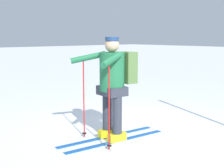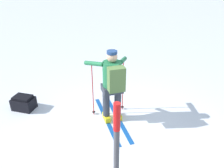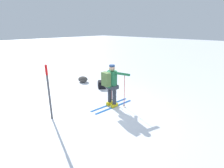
{
  "view_description": "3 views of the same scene",
  "coord_description": "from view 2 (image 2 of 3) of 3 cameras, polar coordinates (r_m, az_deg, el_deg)",
  "views": [
    {
      "loc": [
        -3.51,
        3.71,
        1.62
      ],
      "look_at": [
        0.06,
        0.58,
        0.88
      ],
      "focal_mm": 50.0,
      "sensor_mm": 36.0,
      "label": 1
    },
    {
      "loc": [
        -1.49,
        -3.12,
        2.97
      ],
      "look_at": [
        0.06,
        0.58,
        0.88
      ],
      "focal_mm": 35.0,
      "sensor_mm": 36.0,
      "label": 2
    },
    {
      "loc": [
        4.19,
        -3.94,
        2.9
      ],
      "look_at": [
        0.06,
        0.58,
        0.88
      ],
      "focal_mm": 28.0,
      "sensor_mm": 36.0,
      "label": 3
    }
  ],
  "objects": [
    {
      "name": "trail_marker",
      "position": [
        2.62,
        1.13,
        -19.34
      ],
      "size": [
        0.07,
        0.07,
        1.82
      ],
      "color": "#4C4C51",
      "rests_on": "ground_plane"
    },
    {
      "name": "ground_plane",
      "position": [
        4.56,
        2.17,
        -13.24
      ],
      "size": [
        80.0,
        80.0,
        0.0
      ],
      "primitive_type": "plane",
      "color": "white"
    },
    {
      "name": "skier",
      "position": [
        4.47,
        0.12,
        0.46
      ],
      "size": [
        0.97,
        1.83,
        1.6
      ],
      "color": "#144C9E",
      "rests_on": "ground_plane"
    },
    {
      "name": "dropped_backpack",
      "position": [
        5.65,
        -22.09,
        -4.57
      ],
      "size": [
        0.61,
        0.59,
        0.34
      ],
      "color": "black",
      "rests_on": "ground_plane"
    }
  ]
}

